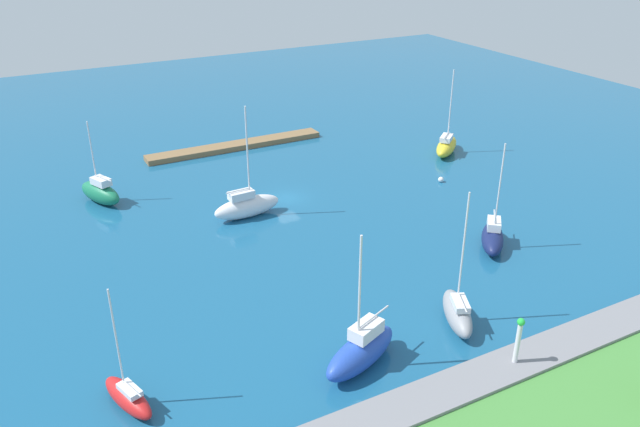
% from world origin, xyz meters
% --- Properties ---
extents(water, '(160.00, 160.00, 0.00)m').
position_xyz_m(water, '(0.00, 0.00, 0.00)').
color(water, '#19567F').
rests_on(water, ground).
extents(pier_dock, '(25.29, 2.65, 0.73)m').
position_xyz_m(pier_dock, '(-0.93, -18.85, 0.36)').
color(pier_dock, olive).
rests_on(pier_dock, ground).
extents(breakwater, '(71.34, 3.33, 1.08)m').
position_xyz_m(breakwater, '(0.00, 35.66, 0.54)').
color(breakwater, gray).
rests_on(breakwater, ground).
extents(harbor_beacon, '(0.56, 0.56, 3.73)m').
position_xyz_m(harbor_beacon, '(-1.24, 35.66, 3.23)').
color(harbor_beacon, silver).
rests_on(harbor_beacon, breakwater).
extents(sailboat_green_by_breakwater, '(4.66, 6.90, 9.58)m').
position_xyz_m(sailboat_green_by_breakwater, '(19.29, -8.89, 1.30)').
color(sailboat_green_by_breakwater, '#19724C').
rests_on(sailboat_green_by_breakwater, water).
extents(sailboat_gray_along_channel, '(4.40, 6.48, 11.54)m').
position_xyz_m(sailboat_gray_along_channel, '(-1.51, 28.94, 1.16)').
color(sailboat_gray_along_channel, gray).
rests_on(sailboat_gray_along_channel, water).
extents(sailboat_blue_west_end, '(7.75, 4.97, 11.00)m').
position_xyz_m(sailboat_blue_west_end, '(8.01, 29.71, 1.37)').
color(sailboat_blue_west_end, '#2347B2').
rests_on(sailboat_blue_west_end, water).
extents(sailboat_red_outer_mooring, '(3.08, 5.57, 9.22)m').
position_xyz_m(sailboat_red_outer_mooring, '(24.05, 26.04, 0.85)').
color(sailboat_red_outer_mooring, red).
rests_on(sailboat_red_outer_mooring, water).
extents(sailboat_yellow_lone_south, '(7.07, 6.47, 11.52)m').
position_xyz_m(sailboat_yellow_lone_south, '(-25.69, -3.15, 1.19)').
color(sailboat_yellow_lone_south, yellow).
rests_on(sailboat_yellow_lone_south, water).
extents(sailboat_white_lone_north, '(7.74, 2.67, 12.36)m').
position_xyz_m(sailboat_white_lone_north, '(5.95, 2.44, 1.33)').
color(sailboat_white_lone_north, white).
rests_on(sailboat_white_lone_north, water).
extents(sailboat_navy_east_end, '(5.84, 6.29, 11.01)m').
position_xyz_m(sailboat_navy_east_end, '(-12.92, 20.32, 1.13)').
color(sailboat_navy_east_end, '#141E4C').
rests_on(sailboat_navy_east_end, water).
extents(mooring_buoy_white, '(0.67, 0.67, 0.67)m').
position_xyz_m(mooring_buoy_white, '(-18.84, 4.55, 0.33)').
color(mooring_buoy_white, white).
rests_on(mooring_buoy_white, water).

